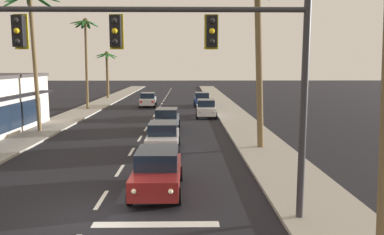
{
  "coord_description": "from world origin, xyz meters",
  "views": [
    {
      "loc": [
        3.17,
        -11.92,
        4.98
      ],
      "look_at": [
        3.47,
        8.0,
        2.2
      ],
      "focal_mm": 35.37,
      "sensor_mm": 36.0,
      "label": 1
    }
  ],
  "objects_px": {
    "sedan_third_in_queue": "(163,137)",
    "sedan_parked_mid_kerb": "(202,99)",
    "sedan_lead_at_stop_bar": "(157,170)",
    "palm_left_second": "(31,27)",
    "sedan_parked_nearest_kerb": "(206,108)",
    "traffic_signal_mast": "(177,52)",
    "palm_left_farthest": "(107,65)",
    "palm_right_second": "(258,30)",
    "sedan_fifth_in_queue": "(167,119)",
    "palm_left_third": "(86,42)",
    "sedan_oncoming_far": "(148,100)"
  },
  "relations": [
    {
      "from": "palm_left_third",
      "to": "palm_left_farthest",
      "type": "bearing_deg",
      "value": 92.82
    },
    {
      "from": "sedan_third_in_queue",
      "to": "sedan_fifth_in_queue",
      "type": "relative_size",
      "value": 1.0
    },
    {
      "from": "sedan_lead_at_stop_bar",
      "to": "sedan_third_in_queue",
      "type": "relative_size",
      "value": 1.0
    },
    {
      "from": "sedan_third_in_queue",
      "to": "palm_left_second",
      "type": "xyz_separation_m",
      "value": [
        -9.75,
        6.38,
        6.83
      ]
    },
    {
      "from": "sedan_lead_at_stop_bar",
      "to": "sedan_parked_mid_kerb",
      "type": "xyz_separation_m",
      "value": [
        3.05,
        31.1,
        0.0
      ]
    },
    {
      "from": "sedan_third_in_queue",
      "to": "palm_left_farthest",
      "type": "xyz_separation_m",
      "value": [
        -10.27,
        34.64,
        4.05
      ]
    },
    {
      "from": "sedan_parked_nearest_kerb",
      "to": "sedan_parked_mid_kerb",
      "type": "height_order",
      "value": "same"
    },
    {
      "from": "sedan_fifth_in_queue",
      "to": "sedan_parked_mid_kerb",
      "type": "xyz_separation_m",
      "value": [
        3.4,
        17.01,
        0.0
      ]
    },
    {
      "from": "traffic_signal_mast",
      "to": "sedan_parked_nearest_kerb",
      "type": "height_order",
      "value": "traffic_signal_mast"
    },
    {
      "from": "sedan_third_in_queue",
      "to": "palm_left_second",
      "type": "bearing_deg",
      "value": 146.81
    },
    {
      "from": "sedan_lead_at_stop_bar",
      "to": "palm_left_second",
      "type": "distance_m",
      "value": 18.06
    },
    {
      "from": "sedan_oncoming_far",
      "to": "sedan_parked_nearest_kerb",
      "type": "distance_m",
      "value": 11.29
    },
    {
      "from": "sedan_lead_at_stop_bar",
      "to": "sedan_parked_mid_kerb",
      "type": "height_order",
      "value": "same"
    },
    {
      "from": "sedan_lead_at_stop_bar",
      "to": "palm_left_second",
      "type": "bearing_deg",
      "value": 126.56
    },
    {
      "from": "sedan_oncoming_far",
      "to": "sedan_parked_nearest_kerb",
      "type": "relative_size",
      "value": 1.0
    },
    {
      "from": "traffic_signal_mast",
      "to": "palm_right_second",
      "type": "xyz_separation_m",
      "value": [
        4.41,
        10.48,
        1.59
      ]
    },
    {
      "from": "sedan_parked_mid_kerb",
      "to": "palm_right_second",
      "type": "height_order",
      "value": "palm_right_second"
    },
    {
      "from": "sedan_third_in_queue",
      "to": "sedan_oncoming_far",
      "type": "bearing_deg",
      "value": 97.77
    },
    {
      "from": "sedan_lead_at_stop_bar",
      "to": "palm_left_farthest",
      "type": "height_order",
      "value": "palm_left_farthest"
    },
    {
      "from": "sedan_third_in_queue",
      "to": "palm_right_second",
      "type": "distance_m",
      "value": 8.21
    },
    {
      "from": "sedan_parked_mid_kerb",
      "to": "palm_left_farthest",
      "type": "relative_size",
      "value": 0.64
    },
    {
      "from": "traffic_signal_mast",
      "to": "sedan_parked_nearest_kerb",
      "type": "xyz_separation_m",
      "value": [
        2.18,
        24.55,
        -4.5
      ]
    },
    {
      "from": "sedan_parked_nearest_kerb",
      "to": "palm_right_second",
      "type": "relative_size",
      "value": 0.44
    },
    {
      "from": "sedan_fifth_in_queue",
      "to": "sedan_oncoming_far",
      "type": "bearing_deg",
      "value": 100.49
    },
    {
      "from": "sedan_parked_mid_kerb",
      "to": "palm_left_farthest",
      "type": "xyz_separation_m",
      "value": [
        -13.52,
        10.59,
        4.05
      ]
    },
    {
      "from": "sedan_fifth_in_queue",
      "to": "palm_left_second",
      "type": "xyz_separation_m",
      "value": [
        -9.61,
        -0.67,
        6.83
      ]
    },
    {
      "from": "traffic_signal_mast",
      "to": "sedan_parked_mid_kerb",
      "type": "height_order",
      "value": "traffic_signal_mast"
    },
    {
      "from": "sedan_third_in_queue",
      "to": "sedan_fifth_in_queue",
      "type": "height_order",
      "value": "same"
    },
    {
      "from": "sedan_third_in_queue",
      "to": "palm_right_second",
      "type": "height_order",
      "value": "palm_right_second"
    },
    {
      "from": "traffic_signal_mast",
      "to": "palm_right_second",
      "type": "distance_m",
      "value": 11.48
    },
    {
      "from": "palm_left_third",
      "to": "sedan_oncoming_far",
      "type": "bearing_deg",
      "value": 27.51
    },
    {
      "from": "sedan_fifth_in_queue",
      "to": "palm_right_second",
      "type": "distance_m",
      "value": 10.56
    },
    {
      "from": "sedan_lead_at_stop_bar",
      "to": "palm_left_farthest",
      "type": "xyz_separation_m",
      "value": [
        -10.48,
        41.69,
        4.05
      ]
    },
    {
      "from": "palm_left_second",
      "to": "palm_left_third",
      "type": "xyz_separation_m",
      "value": [
        0.18,
        14.13,
        -0.2
      ]
    },
    {
      "from": "sedan_parked_mid_kerb",
      "to": "palm_left_third",
      "type": "height_order",
      "value": "palm_left_third"
    },
    {
      "from": "traffic_signal_mast",
      "to": "palm_left_third",
      "type": "relative_size",
      "value": 1.17
    },
    {
      "from": "sedan_lead_at_stop_bar",
      "to": "sedan_fifth_in_queue",
      "type": "relative_size",
      "value": 1.0
    },
    {
      "from": "sedan_third_in_queue",
      "to": "sedan_parked_mid_kerb",
      "type": "xyz_separation_m",
      "value": [
        3.25,
        24.05,
        0.0
      ]
    },
    {
      "from": "sedan_lead_at_stop_bar",
      "to": "sedan_fifth_in_queue",
      "type": "distance_m",
      "value": 14.1
    },
    {
      "from": "sedan_parked_mid_kerb",
      "to": "sedan_lead_at_stop_bar",
      "type": "bearing_deg",
      "value": -95.6
    },
    {
      "from": "sedan_oncoming_far",
      "to": "palm_right_second",
      "type": "relative_size",
      "value": 0.44
    },
    {
      "from": "palm_left_second",
      "to": "palm_left_third",
      "type": "bearing_deg",
      "value": 89.27
    },
    {
      "from": "sedan_parked_nearest_kerb",
      "to": "sedan_parked_mid_kerb",
      "type": "bearing_deg",
      "value": 89.99
    },
    {
      "from": "sedan_lead_at_stop_bar",
      "to": "sedan_fifth_in_queue",
      "type": "xyz_separation_m",
      "value": [
        -0.35,
        14.09,
        0.0
      ]
    },
    {
      "from": "sedan_parked_mid_kerb",
      "to": "palm_left_second",
      "type": "relative_size",
      "value": 0.43
    },
    {
      "from": "sedan_fifth_in_queue",
      "to": "sedan_parked_mid_kerb",
      "type": "distance_m",
      "value": 17.34
    },
    {
      "from": "sedan_parked_nearest_kerb",
      "to": "traffic_signal_mast",
      "type": "bearing_deg",
      "value": -95.07
    },
    {
      "from": "traffic_signal_mast",
      "to": "palm_left_farthest",
      "type": "relative_size",
      "value": 1.69
    },
    {
      "from": "sedan_oncoming_far",
      "to": "sedan_fifth_in_queue",
      "type": "bearing_deg",
      "value": -79.51
    },
    {
      "from": "sedan_parked_nearest_kerb",
      "to": "palm_left_second",
      "type": "bearing_deg",
      "value": -147.78
    }
  ]
}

